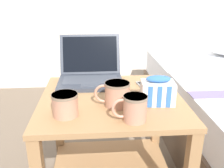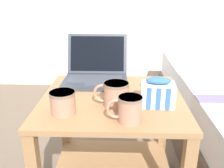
{
  "view_description": "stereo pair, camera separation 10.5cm",
  "coord_description": "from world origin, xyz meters",
  "views": [
    {
      "loc": [
        -0.07,
        -1.02,
        1.01
      ],
      "look_at": [
        0.0,
        -0.04,
        0.64
      ],
      "focal_mm": 40.0,
      "sensor_mm": 36.0,
      "label": 1
    },
    {
      "loc": [
        0.03,
        -1.02,
        1.01
      ],
      "look_at": [
        0.0,
        -0.04,
        0.64
      ],
      "focal_mm": 40.0,
      "sensor_mm": 36.0,
      "label": 2
    }
  ],
  "objects": [
    {
      "name": "bedside_table",
      "position": [
        0.0,
        0.0,
        0.36
      ],
      "size": [
        0.63,
        0.59,
        0.56
      ],
      "color": "#997047",
      "rests_on": "ground_plane"
    },
    {
      "name": "laptop",
      "position": [
        -0.09,
        0.22,
        0.61
      ],
      "size": [
        0.33,
        0.3,
        0.22
      ],
      "color": "#333842",
      "rests_on": "bedside_table"
    },
    {
      "name": "mug_front_left",
      "position": [
        -0.19,
        -0.16,
        0.61
      ],
      "size": [
        0.11,
        0.12,
        0.09
      ],
      "color": "tan",
      "rests_on": "bedside_table"
    },
    {
      "name": "mug_front_right",
      "position": [
        0.02,
        -0.09,
        0.62
      ],
      "size": [
        0.15,
        0.1,
        0.1
      ],
      "color": "tan",
      "rests_on": "bedside_table"
    },
    {
      "name": "mug_mid_center",
      "position": [
        0.07,
        -0.22,
        0.61
      ],
      "size": [
        0.13,
        0.09,
        0.1
      ],
      "color": "tan",
      "rests_on": "bedside_table"
    },
    {
      "name": "snack_bag",
      "position": [
        0.19,
        -0.08,
        0.61
      ],
      "size": [
        0.14,
        0.1,
        0.12
      ],
      "color": "white",
      "rests_on": "bedside_table"
    },
    {
      "name": "cell_phone",
      "position": [
        0.19,
        0.1,
        0.56
      ],
      "size": [
        0.1,
        0.17,
        0.01
      ],
      "color": "#B7BABC",
      "rests_on": "bedside_table"
    }
  ]
}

